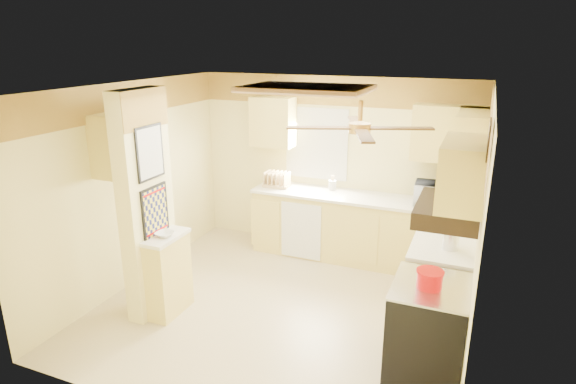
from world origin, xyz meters
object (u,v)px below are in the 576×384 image
at_px(dutch_oven, 430,279).
at_px(stove, 427,330).
at_px(microwave, 436,194).
at_px(bowl, 165,234).
at_px(kettle, 451,238).

bearing_deg(dutch_oven, stove, 69.31).
bearing_deg(microwave, stove, 92.11).
relative_size(bowl, dutch_oven, 0.82).
xyz_separation_m(microwave, dutch_oven, (0.18, -2.19, -0.09)).
bearing_deg(kettle, microwave, 102.06).
relative_size(stove, bowl, 4.72).
relative_size(microwave, dutch_oven, 2.23).
xyz_separation_m(stove, dutch_oven, (-0.02, -0.05, 0.54)).
height_order(bowl, dutch_oven, dutch_oven).
height_order(dutch_oven, kettle, kettle).
bearing_deg(kettle, bowl, -163.98).
xyz_separation_m(microwave, kettle, (0.29, -1.34, -0.03)).
bearing_deg(bowl, dutch_oven, -0.53).
xyz_separation_m(microwave, bowl, (-2.59, -2.17, -0.12)).
distance_m(bowl, dutch_oven, 2.77).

